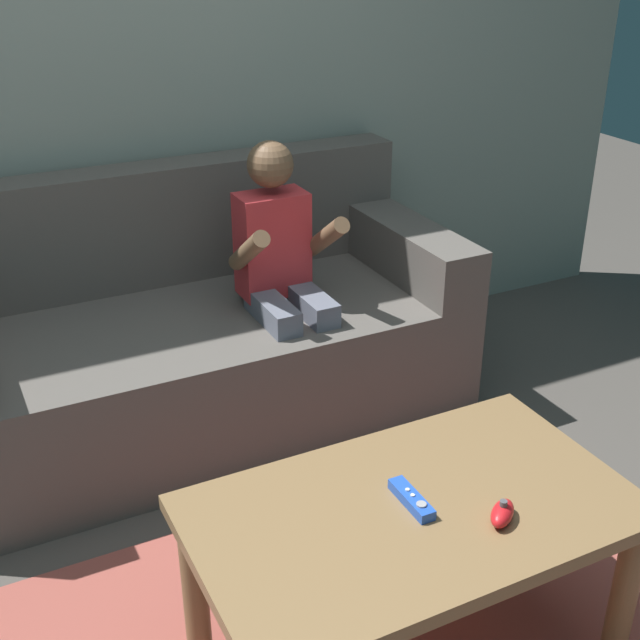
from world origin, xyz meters
TOP-DOWN VIEW (x-y plane):
  - wall_back at (0.00, 1.70)m, footprint 4.50×0.05m
  - couch at (0.16, 1.30)m, footprint 1.75×0.80m
  - person_seated_on_couch at (0.41, 1.12)m, footprint 0.32×0.39m
  - coffee_table at (0.23, 0.05)m, footprint 0.96×0.56m
  - game_remote_blue_near_edge at (0.23, 0.06)m, footprint 0.04×0.14m
  - nunchuk_red at (0.37, -0.07)m, footprint 0.10×0.09m

SIDE VIEW (x-z plane):
  - couch at x=0.16m, z-range -0.12..0.72m
  - coffee_table at x=0.23m, z-range 0.15..0.61m
  - game_remote_blue_near_edge at x=0.23m, z-range 0.45..0.48m
  - nunchuk_red at x=0.37m, z-range 0.45..0.50m
  - person_seated_on_couch at x=0.41m, z-range 0.07..1.04m
  - wall_back at x=0.00m, z-range 0.00..2.50m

